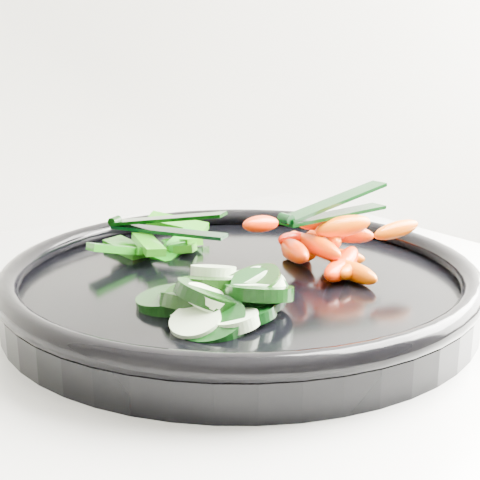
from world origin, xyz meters
TOP-DOWN VIEW (x-y plane):
  - veggie_tray at (0.69, 1.65)m, footprint 0.46×0.46m
  - cucumber_pile at (0.64, 1.60)m, footprint 0.12×0.12m
  - carrot_pile at (0.76, 1.63)m, footprint 0.12×0.14m
  - pepper_pile at (0.67, 1.75)m, footprint 0.13×0.11m
  - tong_carrot at (0.77, 1.64)m, footprint 0.11×0.02m
  - tong_pepper at (0.67, 1.75)m, footprint 0.08×0.10m

SIDE VIEW (x-z plane):
  - veggie_tray at x=0.69m, z-range 0.93..0.97m
  - pepper_pile at x=0.67m, z-range 0.95..0.98m
  - cucumber_pile at x=0.64m, z-range 0.94..0.98m
  - carrot_pile at x=0.76m, z-range 0.95..1.00m
  - tong_pepper at x=0.67m, z-range 0.97..0.99m
  - tong_carrot at x=0.77m, z-range 0.99..1.02m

